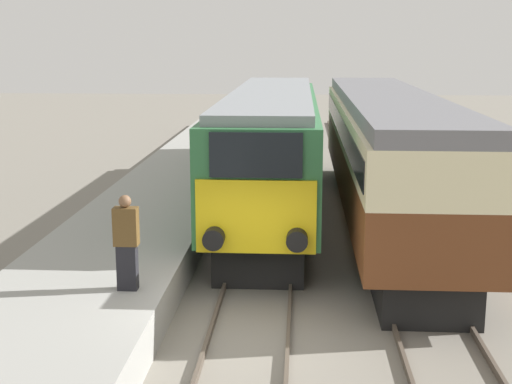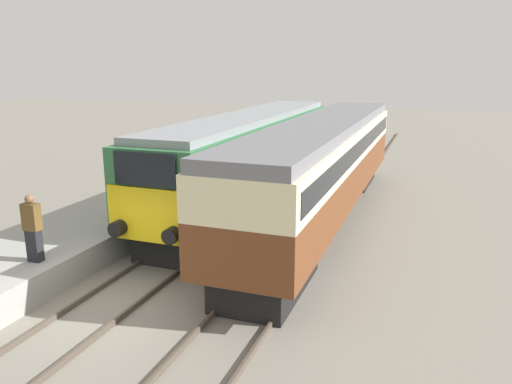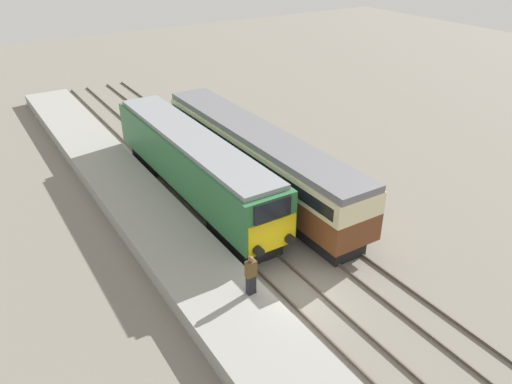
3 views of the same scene
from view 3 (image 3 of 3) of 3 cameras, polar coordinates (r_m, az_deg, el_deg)
name	(u,v)px [view 3 (image 3 of 3)]	position (r m, az deg, el deg)	size (l,w,h in m)	color
ground_plane	(301,294)	(21.73, 5.15, -11.59)	(120.00, 120.00, 0.00)	slate
platform_left	(155,224)	(25.98, -11.46, -3.58)	(3.50, 50.00, 0.82)	gray
rails_near_track	(241,238)	(25.00, -1.74, -5.26)	(1.51, 60.00, 0.14)	#4C4238
rails_far_track	(296,219)	(26.60, 4.57, -3.07)	(1.50, 60.00, 0.14)	#4C4238
locomotive	(193,163)	(28.03, -7.25, 3.35)	(2.70, 16.36, 3.81)	black
passenger_carriage	(256,154)	(28.43, 0.02, 4.32)	(2.75, 17.35, 3.82)	black
person_on_platform	(251,275)	(19.90, -0.58, -9.48)	(0.44, 0.26, 1.78)	black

